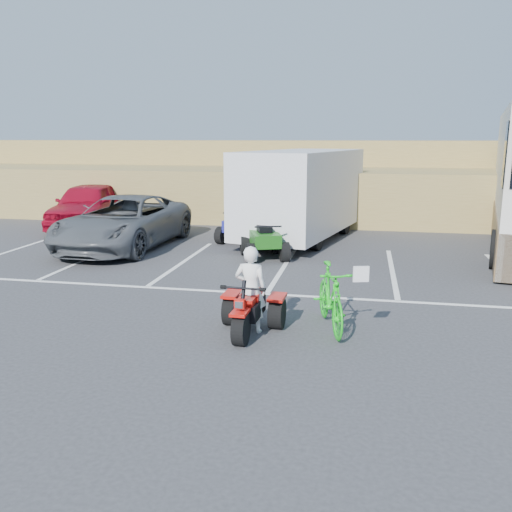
% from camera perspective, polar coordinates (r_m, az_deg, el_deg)
% --- Properties ---
extents(ground, '(100.00, 100.00, 0.00)m').
position_cam_1_polar(ground, '(9.23, -1.56, -8.16)').
color(ground, '#333335').
rests_on(ground, ground).
extents(parking_stripes, '(28.00, 5.16, 0.01)m').
position_cam_1_polar(parking_stripes, '(12.95, 6.20, -2.16)').
color(parking_stripes, white).
rests_on(parking_stripes, ground).
extents(grass_embankment, '(40.00, 8.50, 3.10)m').
position_cam_1_polar(grass_embankment, '(24.05, 6.72, 7.96)').
color(grass_embankment, olive).
rests_on(grass_embankment, ground).
extents(red_trike_atv, '(1.13, 1.48, 0.94)m').
position_cam_1_polar(red_trike_atv, '(9.20, -0.79, -8.23)').
color(red_trike_atv, red).
rests_on(red_trike_atv, ground).
extents(rider, '(0.55, 0.37, 1.49)m').
position_cam_1_polar(rider, '(9.11, -0.57, -3.53)').
color(rider, white).
rests_on(rider, ground).
extents(green_dirt_bike, '(1.00, 1.95, 1.13)m').
position_cam_1_polar(green_dirt_bike, '(9.38, 7.86, -4.32)').
color(green_dirt_bike, '#14BF19').
rests_on(green_dirt_bike, ground).
extents(grey_pickup, '(2.73, 5.60, 1.53)m').
position_cam_1_polar(grey_pickup, '(16.66, -13.75, 3.49)').
color(grey_pickup, '#4D5155').
rests_on(grey_pickup, ground).
extents(red_car, '(2.73, 5.03, 1.62)m').
position_cam_1_polar(red_car, '(20.90, -17.31, 5.15)').
color(red_car, maroon).
rests_on(red_car, ground).
extents(cargo_trailer, '(3.76, 6.47, 2.83)m').
position_cam_1_polar(cargo_trailer, '(17.51, 4.85, 6.75)').
color(cargo_trailer, silver).
rests_on(cargo_trailer, ground).
extents(quad_atv_blue, '(1.54, 1.81, 1.01)m').
position_cam_1_polar(quad_atv_blue, '(17.07, -1.41, 1.43)').
color(quad_atv_blue, navy).
rests_on(quad_atv_blue, ground).
extents(quad_atv_green, '(1.60, 1.83, 1.00)m').
position_cam_1_polar(quad_atv_green, '(14.82, 0.88, -0.24)').
color(quad_atv_green, '#175413').
rests_on(quad_atv_green, ground).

